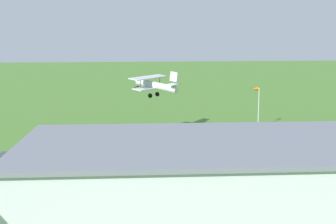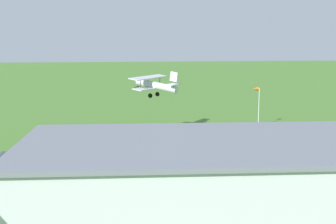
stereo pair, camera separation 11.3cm
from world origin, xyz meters
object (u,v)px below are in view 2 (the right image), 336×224
(hangar, at_px, (215,177))
(person_watching_takeoff, at_px, (273,148))
(biplane, at_px, (155,85))
(car_yellow, at_px, (7,160))
(car_red, at_px, (70,158))
(car_black, at_px, (307,154))
(person_crossing_taxiway, at_px, (267,144))
(windsock, at_px, (256,92))

(hangar, bearing_deg, person_watching_takeoff, -123.23)
(hangar, height_order, person_watching_takeoff, hangar)
(biplane, height_order, car_yellow, biplane)
(person_watching_takeoff, bearing_deg, car_yellow, 3.91)
(hangar, distance_m, car_red, 19.81)
(hangar, xyz_separation_m, person_watching_takeoff, (-11.02, -16.82, -2.21))
(hangar, distance_m, car_yellow, 24.56)
(car_red, height_order, car_yellow, car_red)
(hangar, height_order, car_black, hangar)
(car_black, height_order, car_red, car_red)
(biplane, distance_m, car_yellow, 22.99)
(car_black, height_order, car_yellow, car_black)
(car_red, relative_size, person_crossing_taxiway, 2.59)
(car_yellow, xyz_separation_m, person_watching_takeoff, (-30.56, -2.09, -0.06))
(biplane, relative_size, person_watching_takeoff, 4.94)
(hangar, bearing_deg, car_black, -135.50)
(hangar, xyz_separation_m, person_crossing_taxiway, (-11.04, -19.06, -2.17))
(car_red, distance_m, person_crossing_taxiway, 24.30)
(car_black, xyz_separation_m, person_watching_takeoff, (2.87, -3.18, -0.09))
(windsock, bearing_deg, car_red, 34.03)
(car_red, relative_size, car_yellow, 1.02)
(car_red, distance_m, person_watching_takeoff, 23.99)
(car_yellow, height_order, windsock, windsock)
(car_black, bearing_deg, hangar, 44.50)
(person_watching_takeoff, bearing_deg, car_red, 4.60)
(car_black, relative_size, windsock, 0.73)
(windsock, bearing_deg, biplane, 15.48)
(person_crossing_taxiway, bearing_deg, windsock, -101.16)
(biplane, distance_m, person_crossing_taxiway, 17.61)
(car_red, relative_size, person_watching_takeoff, 2.69)
(car_black, bearing_deg, person_watching_takeoff, -47.94)
(car_red, relative_size, windsock, 0.65)
(biplane, relative_size, car_black, 1.62)
(biplane, relative_size, person_crossing_taxiway, 4.75)
(car_red, distance_m, car_yellow, 6.65)
(hangar, relative_size, windsock, 4.93)
(car_black, bearing_deg, car_red, -2.68)
(car_red, bearing_deg, windsock, -145.97)
(biplane, bearing_deg, hangar, 94.65)
(car_yellow, bearing_deg, car_red, -178.57)
(car_black, distance_m, person_crossing_taxiway, 6.12)
(car_black, xyz_separation_m, car_red, (26.77, -1.25, 0.03))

